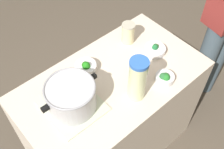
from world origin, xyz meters
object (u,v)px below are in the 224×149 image
mason_jar (128,33)px  broccoli_bowl_front (165,78)px  cooking_pot (71,96)px  lemonade_pitcher (138,79)px  broccoli_bowl_center (155,50)px  broccoli_bowl_back (86,67)px

mason_jar → broccoli_bowl_front: 0.40m
cooking_pot → lemonade_pitcher: 0.36m
lemonade_pitcher → broccoli_bowl_front: bearing=-11.3°
broccoli_bowl_center → broccoli_bowl_back: bearing=158.1°
lemonade_pitcher → mason_jar: size_ratio=1.96×
cooking_pot → broccoli_bowl_front: 0.56m
broccoli_bowl_front → broccoli_bowl_center: same height
lemonade_pitcher → broccoli_bowl_back: (-0.10, 0.33, -0.11)m
mason_jar → broccoli_bowl_back: mason_jar is taller
cooking_pot → broccoli_bowl_front: cooking_pot is taller
cooking_pot → mason_jar: size_ratio=2.39×
mason_jar → broccoli_bowl_back: size_ratio=1.10×
mason_jar → broccoli_bowl_front: (-0.07, -0.39, -0.04)m
broccoli_bowl_back → broccoli_bowl_center: bearing=-21.9°
broccoli_bowl_front → broccoli_bowl_center: 0.24m
lemonade_pitcher → broccoli_bowl_front: 0.23m
cooking_pot → broccoli_bowl_center: cooking_pot is taller
lemonade_pitcher → broccoli_bowl_center: lemonade_pitcher is taller
cooking_pot → broccoli_bowl_center: bearing=-1.6°
broccoli_bowl_back → mason_jar: bearing=3.0°
broccoli_bowl_front → broccoli_bowl_back: bearing=128.8°
lemonade_pitcher → mason_jar: lemonade_pitcher is taller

